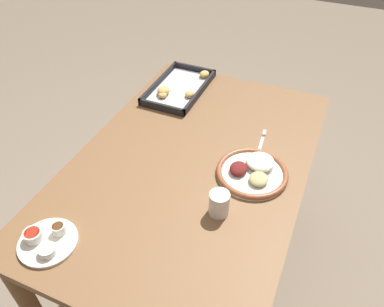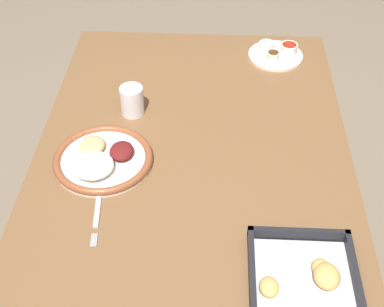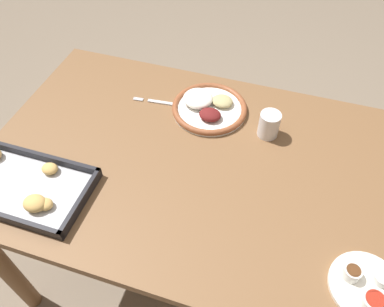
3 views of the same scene
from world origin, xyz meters
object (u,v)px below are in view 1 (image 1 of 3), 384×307
at_px(fork, 260,147).
at_px(drinking_cup, 219,204).
at_px(baking_tray, 179,88).
at_px(dinner_plate, 253,171).
at_px(saucer_plate, 46,240).

height_order(fork, drinking_cup, drinking_cup).
relative_size(baking_tray, drinking_cup, 4.46).
height_order(dinner_plate, fork, dinner_plate).
distance_m(saucer_plate, drinking_cup, 0.52).
bearing_deg(baking_tray, drinking_cup, -145.41).
bearing_deg(dinner_plate, drinking_cup, 166.55).
bearing_deg(drinking_cup, baking_tray, 34.59).
height_order(fork, saucer_plate, saucer_plate).
relative_size(dinner_plate, drinking_cup, 3.01).
bearing_deg(fork, saucer_plate, 140.56).
bearing_deg(saucer_plate, fork, -34.27).
height_order(baking_tray, drinking_cup, drinking_cup).
distance_m(dinner_plate, drinking_cup, 0.22).
xyz_separation_m(baking_tray, drinking_cup, (-0.60, -0.42, 0.03)).
height_order(dinner_plate, drinking_cup, drinking_cup).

